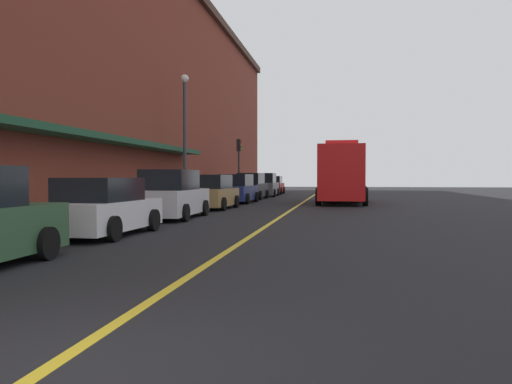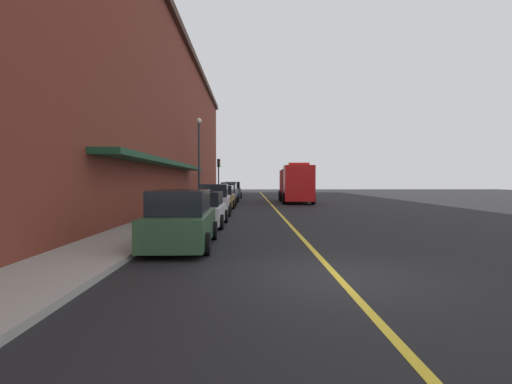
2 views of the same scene
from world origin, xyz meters
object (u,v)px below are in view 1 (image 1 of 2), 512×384
at_px(fire_truck, 343,175).
at_px(parked_car_2, 172,196).
at_px(parking_meter_1, 190,187).
at_px(parked_car_7, 273,186).
at_px(street_lamp_left, 185,125).
at_px(parked_car_3, 212,193).
at_px(traffic_light_near, 239,156).
at_px(parked_car_5, 251,187).
at_px(parked_car_6, 264,186).
at_px(parking_meter_0, 98,193).
at_px(parked_car_1, 103,208).
at_px(parked_car_4, 237,190).

bearing_deg(fire_truck, parked_car_2, -24.63).
distance_m(parked_car_2, fire_truck, 14.81).
relative_size(fire_truck, parking_meter_1, 7.04).
relative_size(parked_car_7, street_lamp_left, 0.69).
relative_size(parked_car_2, parked_car_3, 1.10).
relative_size(parked_car_2, traffic_light_near, 1.12).
relative_size(parked_car_5, parking_meter_1, 3.68).
relative_size(parked_car_6, fire_truck, 0.47).
height_order(fire_truck, parking_meter_0, fire_truck).
height_order(parked_car_6, fire_truck, fire_truck).
bearing_deg(fire_truck, street_lamp_left, -55.65).
bearing_deg(parked_car_6, fire_truck, -147.26).
distance_m(parked_car_1, parked_car_6, 28.82).
bearing_deg(parked_car_4, parked_car_3, -178.97).
bearing_deg(parked_car_4, parked_car_5, 2.65).
relative_size(parked_car_4, parking_meter_1, 3.46).
height_order(parked_car_2, parked_car_7, parked_car_2).
bearing_deg(parked_car_4, parking_meter_0, 176.21).
height_order(parked_car_6, parking_meter_0, parked_car_6).
height_order(parked_car_1, parking_meter_1, parked_car_1).
distance_m(parked_car_5, traffic_light_near, 3.12).
relative_size(parking_meter_1, traffic_light_near, 0.31).
bearing_deg(parked_car_5, parking_meter_1, 174.11).
bearing_deg(parked_car_4, street_lamp_left, 155.58).
distance_m(parked_car_5, fire_truck, 7.88).
distance_m(parked_car_5, parked_car_6, 5.33).
xyz_separation_m(parked_car_2, fire_truck, (6.53, 13.26, 0.86)).
relative_size(parked_car_1, parked_car_2, 0.88).
bearing_deg(traffic_light_near, parked_car_5, -53.78).
xyz_separation_m(parked_car_1, parked_car_2, (-0.06, 5.89, 0.13)).
bearing_deg(parked_car_4, parking_meter_1, 166.42).
distance_m(parked_car_1, traffic_light_near, 25.36).
height_order(street_lamp_left, traffic_light_near, street_lamp_left).
bearing_deg(parked_car_2, traffic_light_near, 2.07).
relative_size(parked_car_4, parking_meter_0, 3.46).
relative_size(parked_car_2, parked_car_7, 1.00).
relative_size(parked_car_3, parking_meter_1, 3.29).
relative_size(parked_car_4, traffic_light_near, 1.07).
height_order(parked_car_1, parked_car_3, parked_car_3).
bearing_deg(parked_car_7, parked_car_1, 178.46).
bearing_deg(parked_car_2, parked_car_7, -1.78).
distance_m(parked_car_7, traffic_light_near, 10.02).
bearing_deg(parking_meter_1, parked_car_2, -78.96).
bearing_deg(parked_car_3, traffic_light_near, 7.01).
xyz_separation_m(parked_car_4, street_lamp_left, (-2.03, -4.18, 3.58)).
bearing_deg(parked_car_5, fire_truck, -122.68).
xyz_separation_m(parked_car_4, parked_car_6, (0.04, 10.93, 0.06)).
bearing_deg(traffic_light_near, parked_car_7, 82.16).
bearing_deg(parked_car_5, parked_car_7, 0.64).
relative_size(parked_car_2, parking_meter_0, 3.62).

